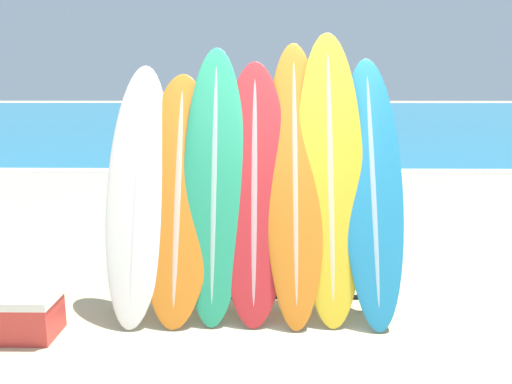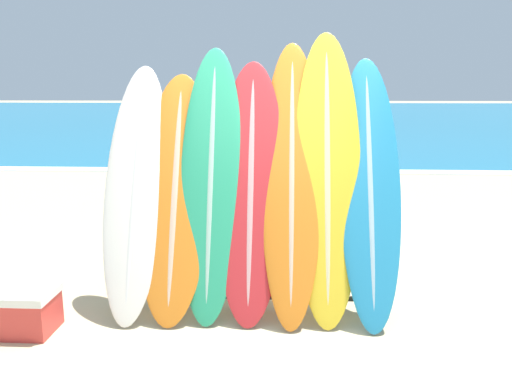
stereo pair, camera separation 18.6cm
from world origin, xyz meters
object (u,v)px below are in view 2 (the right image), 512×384
surfboard_slot_4 (292,178)px  person_near_water (282,148)px  surfboard_rack (251,259)px  surfboard_slot_0 (136,189)px  surfboard_slot_3 (251,188)px  surfboard_slot_1 (175,194)px  person_mid_beach (360,134)px  surfboard_slot_2 (211,180)px  cooler_box (21,311)px  surfboard_slot_5 (327,173)px  surfboard_slot_6 (370,187)px

surfboard_slot_4 → person_near_water: size_ratio=1.25×
surfboard_rack → surfboard_slot_4: 0.75m
surfboard_slot_0 → surfboard_rack: bearing=-3.6°
surfboard_slot_0 → surfboard_slot_3: bearing=0.2°
surfboard_slot_1 → person_mid_beach: (2.41, 6.07, -0.03)m
surfboard_slot_2 → cooler_box: size_ratio=4.24×
cooler_box → person_mid_beach: bearing=61.9°
surfboard_slot_2 → surfboard_slot_0: bearing=-178.3°
surfboard_slot_5 → surfboard_slot_6: (0.34, -0.03, -0.11)m
cooler_box → person_near_water: bearing=63.1°
surfboard_rack → person_mid_beach: (1.79, 6.11, 0.50)m
surfboard_rack → person_near_water: 3.46m
surfboard_slot_4 → surfboard_slot_0: bearing=-178.1°
surfboard_rack → cooler_box: 1.82m
surfboard_slot_0 → surfboard_slot_5: surfboard_slot_5 is taller
surfboard_slot_2 → surfboard_slot_3: (0.33, -0.01, -0.06)m
surfboard_slot_4 → person_mid_beach: 6.19m
surfboard_rack → cooler_box: bearing=-164.7°
surfboard_slot_2 → person_near_water: surfboard_slot_2 is taller
surfboard_slot_1 → cooler_box: surfboard_slot_1 is taller
surfboard_rack → person_mid_beach: person_mid_beach is taller
surfboard_slot_1 → cooler_box: size_ratio=3.81×
person_mid_beach → surfboard_slot_4: bearing=-17.4°
person_mid_beach → surfboard_slot_1: bearing=-25.5°
surfboard_slot_3 → surfboard_slot_0: bearing=-179.8°
surfboard_slot_3 → surfboard_slot_6: (0.96, 0.02, 0.02)m
surfboard_slot_3 → surfboard_slot_2: bearing=177.5°
surfboard_slot_0 → person_mid_beach: size_ratio=1.17×
surfboard_rack → surfboard_slot_0: bearing=176.4°
person_near_water → surfboard_rack: bearing=165.3°
cooler_box → surfboard_slot_3: bearing=17.3°
surfboard_slot_6 → cooler_box: (-2.69, -0.55, -0.88)m
surfboard_slot_0 → surfboard_slot_1: bearing=-2.1°
surfboard_rack → surfboard_slot_3: 0.59m
surfboard_rack → surfboard_slot_3: bearing=92.7°
surfboard_slot_3 → surfboard_slot_4: 0.34m
surfboard_slot_2 → person_mid_beach: (2.12, 6.04, -0.14)m
surfboard_slot_1 → surfboard_slot_6: 1.59m
surfboard_slot_4 → cooler_box: size_ratio=4.33×
surfboard_slot_6 → surfboard_slot_5: bearing=174.7°
surfboard_slot_0 → surfboard_slot_2: size_ratio=0.93×
person_near_water → surfboard_slot_4: bearing=170.9°
surfboard_slot_0 → surfboard_slot_3: 0.95m
surfboard_slot_2 → surfboard_slot_5: size_ratio=0.94×
surfboard_slot_3 → surfboard_slot_6: 0.96m
cooler_box → surfboard_slot_6: bearing=11.6°
surfboard_rack → person_near_water: (0.24, 3.41, 0.53)m
person_near_water → person_mid_beach: bearing=-40.3°
surfboard_slot_1 → person_near_water: size_ratio=1.10×
surfboard_slot_4 → person_near_water: surfboard_slot_4 is taller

